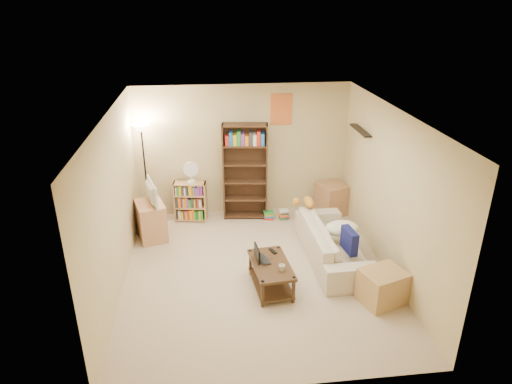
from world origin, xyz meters
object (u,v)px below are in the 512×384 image
end_cabinet (382,287)px  tabby_cat (306,202)px  sofa (333,242)px  coffee_table (271,272)px  tall_bookshelf (245,170)px  desk_fan (191,171)px  short_bookshelf (190,201)px  laptop (266,259)px  tv_stand (151,221)px  mug (282,268)px  floor_lamp (143,146)px  side_table (332,199)px  television (148,193)px

end_cabinet → tabby_cat: bearing=108.6°
sofa → coffee_table: (-1.11, -0.69, -0.03)m
tall_bookshelf → desk_fan: tall_bookshelf is taller
short_bookshelf → end_cabinet: bearing=-38.6°
laptop → tv_stand: bearing=32.4°
mug → desk_fan: desk_fan is taller
tall_bookshelf → short_bookshelf: bearing=-172.4°
sofa → tv_stand: tv_stand is taller
tall_bookshelf → short_bookshelf: size_ratio=2.39×
laptop → floor_lamp: floor_lamp is taller
short_bookshelf → sofa: bearing=-27.7°
laptop → end_cabinet: end_cabinet is taller
sofa → end_cabinet: sofa is taller
tv_stand → floor_lamp: 1.34m
end_cabinet → side_table: bearing=88.6°
coffee_table → side_table: (1.56, 2.35, 0.04)m
mug → tv_stand: bearing=135.7°
mug → floor_lamp: bearing=129.0°
laptop → mug: bearing=-166.3°
tabby_cat → end_cabinet: size_ratio=0.81×
coffee_table → mug: 0.30m
coffee_table → short_bookshelf: bearing=111.0°
side_table → short_bookshelf: bearing=179.8°
desk_fan → side_table: bearing=0.7°
mug → floor_lamp: 3.47m
tall_bookshelf → desk_fan: bearing=-170.0°
television → tall_bookshelf: (1.72, 0.64, 0.11)m
sofa → side_table: 1.72m
laptop → desk_fan: bearing=10.5°
side_table → end_cabinet: side_table is taller
television → floor_lamp: size_ratio=0.36×
television → tabby_cat: bearing=-112.3°
television → side_table: bearing=-96.4°
laptop → tall_bookshelf: (-0.09, 2.26, 0.55)m
tv_stand → floor_lamp: size_ratio=0.35×
tv_stand → laptop: bearing=-58.5°
side_table → tabby_cat: bearing=-129.6°
desk_fan → floor_lamp: bearing=176.1°
tall_bookshelf → short_bookshelf: tall_bookshelf is taller
mug → floor_lamp: size_ratio=0.07×
coffee_table → short_bookshelf: short_bookshelf is taller
tabby_cat → coffee_table: bearing=-119.5°
laptop → tabby_cat: bearing=-49.1°
sofa → television: television is taller
television → floor_lamp: floor_lamp is taller
floor_lamp → desk_fan: bearing=-3.9°
laptop → side_table: side_table is taller
tabby_cat → end_cabinet: 2.12m
television → desk_fan: bearing=-67.7°
sofa → desk_fan: desk_fan is taller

